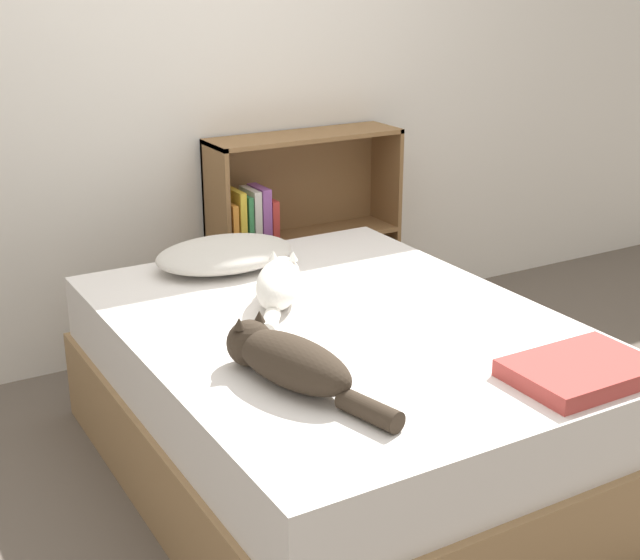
% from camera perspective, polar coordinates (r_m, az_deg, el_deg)
% --- Properties ---
extents(ground_plane, '(8.00, 8.00, 0.00)m').
position_cam_1_polar(ground_plane, '(3.18, 1.26, -12.18)').
color(ground_plane, brown).
extents(wall_back, '(8.00, 0.06, 2.50)m').
position_cam_1_polar(wall_back, '(3.91, -9.07, 13.22)').
color(wall_back, silver).
rests_on(wall_back, ground_plane).
extents(bed, '(1.38, 1.81, 0.57)m').
position_cam_1_polar(bed, '(3.04, 1.30, -7.68)').
color(bed, '#99754C').
rests_on(bed, ground_plane).
extents(pillow, '(0.54, 0.38, 0.11)m').
position_cam_1_polar(pillow, '(3.42, -6.11, 1.67)').
color(pillow, beige).
rests_on(pillow, bed).
extents(cat_light, '(0.34, 0.43, 0.15)m').
position_cam_1_polar(cat_light, '(3.04, -2.66, -0.23)').
color(cat_light, white).
rests_on(cat_light, bed).
extents(cat_dark, '(0.27, 0.62, 0.16)m').
position_cam_1_polar(cat_dark, '(2.48, -2.11, -5.14)').
color(cat_dark, '#33281E').
rests_on(cat_dark, bed).
extents(bookshelf, '(0.90, 0.26, 0.95)m').
position_cam_1_polar(bookshelf, '(4.14, -1.73, 3.14)').
color(bookshelf, brown).
rests_on(bookshelf, ground_plane).
extents(blanket_fold, '(0.40, 0.29, 0.05)m').
position_cam_1_polar(blanket_fold, '(2.62, 16.36, -5.59)').
color(blanket_fold, '#B2423D').
rests_on(blanket_fold, bed).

